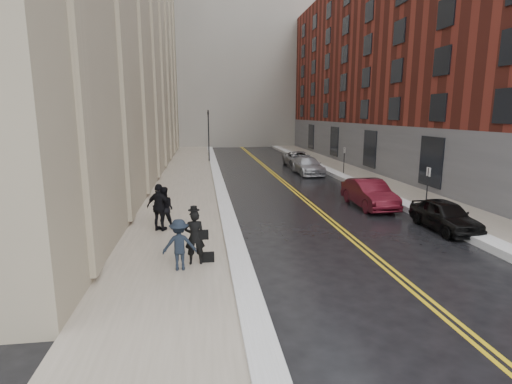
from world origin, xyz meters
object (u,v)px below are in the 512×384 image
object	(u,v)px
car_silver_far	(299,159)
pedestrian_b	(179,245)
pedestrian_a	(163,208)
pedestrian_c	(160,207)
car_black	(445,215)
car_silver_near	(308,166)
pedestrian_main	(195,237)
car_maroon	(369,194)

from	to	relation	value
car_silver_far	pedestrian_b	world-z (taller)	pedestrian_b
pedestrian_a	pedestrian_c	size ratio (longest dim) A/B	0.92
car_black	car_silver_near	distance (m)	16.35
pedestrian_a	pedestrian_b	bearing A→B (deg)	90.17
pedestrian_main	pedestrian_a	distance (m)	4.37
car_black	pedestrian_main	world-z (taller)	pedestrian_main
car_silver_near	car_black	bearing A→B (deg)	-85.90
car_silver_near	car_silver_far	distance (m)	4.73
car_silver_near	pedestrian_main	xyz separation A→B (m)	(-8.81, -19.15, 0.34)
car_maroon	car_silver_far	size ratio (longest dim) A/B	0.89
car_maroon	pedestrian_c	xyz separation A→B (m)	(-10.43, -3.42, 0.39)
pedestrian_main	car_silver_far	bearing A→B (deg)	-113.94
pedestrian_main	pedestrian_a	bearing A→B (deg)	-74.82
pedestrian_main	pedestrian_b	world-z (taller)	pedestrian_main
car_black	car_silver_near	xyz separation A→B (m)	(-1.60, 16.27, 0.04)
car_black	car_silver_near	size ratio (longest dim) A/B	0.80
car_silver_near	car_maroon	bearing A→B (deg)	-90.78
car_maroon	car_silver_far	bearing A→B (deg)	88.11
car_black	pedestrian_c	size ratio (longest dim) A/B	1.95
car_maroon	car_silver_near	size ratio (longest dim) A/B	0.93
car_silver_far	pedestrian_a	xyz separation A→B (m)	(-10.61, -19.70, 0.35)
car_silver_near	pedestrian_b	bearing A→B (deg)	-116.86
car_maroon	pedestrian_a	world-z (taller)	pedestrian_a
car_maroon	car_silver_far	xyz separation A→B (m)	(0.30, 16.52, -0.04)
pedestrian_a	pedestrian_b	size ratio (longest dim) A/B	1.12
car_silver_far	pedestrian_b	distance (m)	26.15
car_maroon	car_silver_far	distance (m)	16.52
pedestrian_a	pedestrian_c	world-z (taller)	pedestrian_c
car_black	pedestrian_b	distance (m)	11.36
car_silver_near	pedestrian_a	world-z (taller)	pedestrian_a
car_silver_far	car_black	bearing A→B (deg)	-87.94
car_black	car_maroon	distance (m)	4.70
car_maroon	pedestrian_main	world-z (taller)	pedestrian_main
car_maroon	car_silver_near	distance (m)	11.81
car_silver_far	pedestrian_c	xyz separation A→B (m)	(-10.73, -19.94, 0.43)
car_silver_near	pedestrian_main	world-z (taller)	pedestrian_main
car_maroon	pedestrian_c	bearing A→B (deg)	-162.70
pedestrian_b	pedestrian_c	distance (m)	4.46
car_black	car_silver_far	distance (m)	21.02
car_black	pedestrian_b	bearing A→B (deg)	-162.88
car_silver_far	car_maroon	bearing A→B (deg)	-92.11
car_black	car_silver_far	bearing A→B (deg)	93.39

